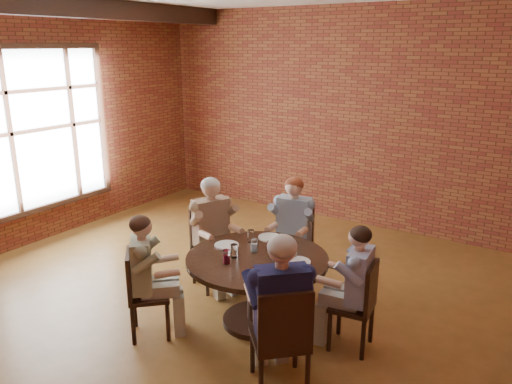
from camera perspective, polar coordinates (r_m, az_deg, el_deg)
The scene contains 27 objects.
floor at distance 5.78m, azimuth -6.18°, elevation -12.66°, with size 7.00×7.00×0.00m, color olive.
wall_back at distance 8.13m, azimuth 9.32°, elevation 8.46°, with size 7.00×7.00×0.00m, color brown.
wall_left at distance 7.64m, azimuth -26.01°, elevation 6.51°, with size 7.00×7.00×0.00m, color brown.
ceiling_beam at distance 6.90m, azimuth -24.05°, elevation 19.00°, with size 0.22×6.90×0.26m, color black.
window at distance 7.80m, azimuth -23.20°, elevation 6.65°, with size 0.10×2.16×2.36m.
dining_table at distance 5.17m, azimuth 0.14°, elevation -9.64°, with size 1.44×1.44×0.75m.
chair_a at distance 4.88m, azimuth 11.77°, elevation -12.28°, with size 0.43×0.43×0.89m.
diner_a at distance 4.83m, azimuth 11.02°, elevation -10.74°, with size 0.47×0.58×1.24m, color #3F57A5, non-canonical shape.
chair_b at distance 6.13m, azimuth 4.38°, elevation -5.61°, with size 0.48×0.48×0.93m.
diner_b at distance 6.00m, azimuth 4.14°, elevation -4.52°, with size 0.52×0.64×1.32m, color #8595AA, non-canonical shape.
chair_c at distance 6.04m, azimuth -5.22°, elevation -5.93°, with size 0.57×0.57×0.94m.
diner_c at distance 5.91m, azimuth -4.89°, elevation -4.78°, with size 0.53×0.65×1.34m, color brown, non-canonical shape.
chair_d at distance 5.12m, azimuth -12.98°, elevation -10.87°, with size 0.55×0.55×0.90m.
diner_d at distance 5.06m, azimuth -12.22°, elevation -9.43°, with size 0.48×0.59×1.26m, color tan, non-canonical shape.
chair_e at distance 4.25m, azimuth 3.01°, elevation -16.14°, with size 0.64×0.64×0.96m.
diner_e at distance 4.23m, azimuth 2.74°, elevation -13.53°, with size 0.56×0.69×1.38m, color #161740, non-canonical shape.
plate_a at distance 4.97m, azimuth 4.76°, elevation -7.95°, with size 0.26×0.26×0.01m, color white.
plate_b at distance 5.55m, azimuth 1.59°, elevation -5.19°, with size 0.26×0.26×0.01m, color white.
plate_c at distance 5.35m, azimuth -3.38°, elevation -6.07°, with size 0.26×0.26×0.01m, color white.
plate_d at distance 4.62m, azimuth 0.16°, elevation -9.83°, with size 0.26×0.26×0.01m, color white.
glass_a at distance 5.01m, azimuth 4.30°, elevation -6.92°, with size 0.07×0.07×0.14m, color white.
glass_b at distance 5.11m, azimuth 1.68°, elevation -6.39°, with size 0.07×0.07×0.14m, color white.
glass_c at distance 5.41m, azimuth -0.60°, elevation -5.06°, with size 0.07×0.07×0.14m, color white.
glass_d at distance 5.17m, azimuth -0.21°, elevation -6.11°, with size 0.07×0.07×0.14m, color white.
glass_e at distance 5.04m, azimuth -2.51°, elevation -6.75°, with size 0.07×0.07×0.14m, color white.
glass_f at distance 4.92m, azimuth -3.39°, elevation -7.39°, with size 0.07×0.07×0.14m, color white.
smartphone at distance 4.60m, azimuth 0.95°, elevation -10.04°, with size 0.08×0.15×0.01m, color black.
Camera 1 is at (3.25, -3.87, 2.81)m, focal length 35.00 mm.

